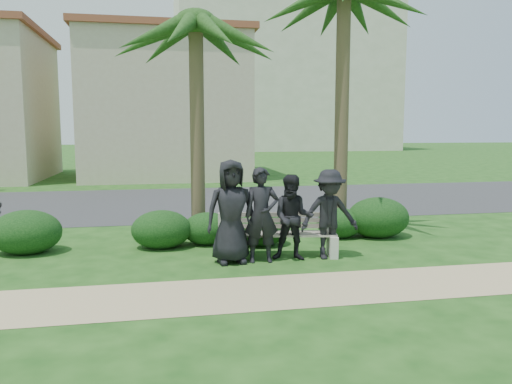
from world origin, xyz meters
The scene contains 17 objects.
ground centered at (0.00, 0.00, 0.00)m, with size 160.00×160.00×0.00m, color #184112.
footpath centered at (0.00, -1.80, 0.00)m, with size 30.00×1.60×0.01m, color tan.
asphalt_street centered at (0.00, 8.00, 0.00)m, with size 160.00×8.00×0.01m, color #2D2D30.
stucco_bldg_right centered at (-1.00, 18.00, 3.66)m, with size 8.40×8.40×7.30m.
hotel_tower centered at (14.00, 55.00, 13.41)m, with size 26.00×18.00×37.30m.
park_bench centered at (0.83, 0.30, 0.36)m, with size 2.38×0.92×0.80m.
man_a centered at (-0.10, -0.02, 0.95)m, with size 0.93×0.61×1.90m, color black.
man_b centered at (0.45, -0.08, 0.88)m, with size 0.64×0.42×1.76m, color black.
man_c centered at (1.06, -0.05, 0.81)m, with size 0.78×0.61×1.61m, color black.
man_d centered at (1.76, -0.07, 0.85)m, with size 1.10×0.63×1.70m, color black.
hedge_a centered at (-4.00, 1.47, 0.45)m, with size 1.36×1.13×0.89m, color black.
hedge_b centered at (-1.36, 1.44, 0.40)m, with size 1.24×1.02×0.81m, color black.
hedge_c centered at (-0.38, 1.58, 0.35)m, with size 1.08×0.89×0.71m, color black.
hedge_d centered at (0.71, 1.27, 0.37)m, with size 1.13×0.93×0.74m, color black.
hedge_e centered at (2.63, 1.68, 0.35)m, with size 1.06×0.88×0.69m, color black.
hedge_f centered at (3.52, 1.59, 0.47)m, with size 1.44×1.19×0.94m, color black.
palm_left centered at (-0.52, 2.34, 4.71)m, with size 3.00×3.00×5.68m.
Camera 1 is at (-1.36, -8.93, 2.43)m, focal length 35.00 mm.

